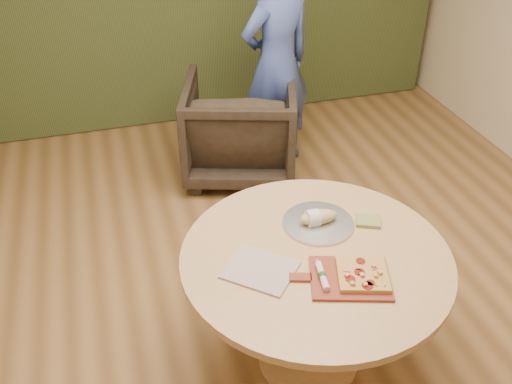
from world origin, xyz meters
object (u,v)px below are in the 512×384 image
Objects in this scene: flatbread_pizza at (363,275)px; cutlery_roll at (322,276)px; person_standing at (276,63)px; bread_roll at (317,217)px; armchair at (240,124)px; serving_tray at (318,223)px; pizza_paddle at (348,278)px; pedestal_table at (314,276)px.

cutlery_roll is (-0.18, 0.04, 0.00)m from flatbread_pizza.
cutlery_roll is at bearing 59.84° from person_standing.
flatbread_pizza is at bearing -4.12° from cutlery_roll.
cutlery_roll is 0.41m from bread_roll.
bread_roll is at bearing 60.90° from person_standing.
serving_tray is at bearing 105.75° from armchair.
flatbread_pizza reaches higher than pizza_paddle.
pedestal_table is 0.75× the size of person_standing.
pedestal_table is 0.30m from flatbread_pizza.
serving_tray is (0.02, 0.41, -0.00)m from pizza_paddle.
flatbread_pizza is 0.32× the size of armchair.
serving_tray is at bearing 95.61° from flatbread_pizza.
pedestal_table is 6.62× the size of bread_roll.
bread_roll is 0.11× the size of person_standing.
pizza_paddle is 0.12m from cutlery_roll.
pizza_paddle is 0.28× the size of person_standing.
flatbread_pizza is at bearing 64.32° from person_standing.
flatbread_pizza is (0.13, -0.22, 0.17)m from pedestal_table.
pedestal_table is 3.59× the size of serving_tray.
armchair reaches higher than pedestal_table.
bread_roll is at bearing 68.45° from pedestal_table.
flatbread_pizza is 0.43m from serving_tray.
flatbread_pizza is 0.43m from bread_roll.
serving_tray is 0.04m from bread_roll.
person_standing is at bearing 85.89° from cutlery_roll.
armchair is at bearing 89.72° from flatbread_pizza.
flatbread_pizza reaches higher than pedestal_table.
armchair is at bearing 1.67° from person_standing.
cutlery_roll is (-0.04, -0.18, 0.17)m from pedestal_table.
pedestal_table is 0.27m from serving_tray.
person_standing is (0.40, 2.26, 0.09)m from pizza_paddle.
person_standing is (0.32, 0.11, 0.42)m from armchair.
person_standing is (0.51, 2.24, 0.07)m from cutlery_roll.
flatbread_pizza is at bearing -84.39° from serving_tray.
flatbread_pizza reaches higher than serving_tray.
pedestal_table is 1.48× the size of armchair.
flatbread_pizza is (0.06, -0.02, 0.02)m from pizza_paddle.
pedestal_table is 0.25m from cutlery_roll.
cutlery_roll is (-0.11, 0.02, 0.02)m from pizza_paddle.
serving_tray is (0.13, 0.39, -0.02)m from cutlery_roll.
bread_roll reaches higher than serving_tray.
armchair reaches higher than bread_roll.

